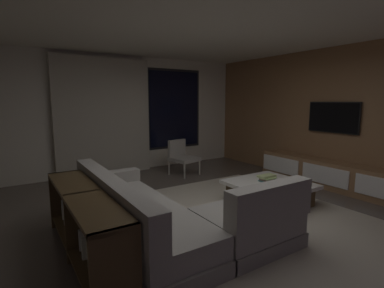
{
  "coord_description": "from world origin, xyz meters",
  "views": [
    {
      "loc": [
        -2.43,
        -3.0,
        1.68
      ],
      "look_at": [
        0.3,
        1.21,
        0.92
      ],
      "focal_mm": 27.23,
      "sensor_mm": 36.0,
      "label": 1
    }
  ],
  "objects_px": {
    "media_console": "(333,176)",
    "mounted_tv": "(333,117)",
    "accent_chair_near_window": "(182,155)",
    "console_table_behind_couch": "(84,222)",
    "coffee_table": "(269,193)",
    "book_stack_on_coffee_table": "(267,178)",
    "sectional_couch": "(167,218)"
  },
  "relations": [
    {
      "from": "coffee_table",
      "to": "console_table_behind_couch",
      "type": "height_order",
      "value": "console_table_behind_couch"
    },
    {
      "from": "mounted_tv",
      "to": "coffee_table",
      "type": "bearing_deg",
      "value": -176.6
    },
    {
      "from": "book_stack_on_coffee_table",
      "to": "accent_chair_near_window",
      "type": "xyz_separation_m",
      "value": [
        -0.21,
        2.38,
        0.02
      ]
    },
    {
      "from": "accent_chair_near_window",
      "to": "console_table_behind_couch",
      "type": "xyz_separation_m",
      "value": [
        -2.72,
        -2.53,
        -0.02
      ]
    },
    {
      "from": "book_stack_on_coffee_table",
      "to": "media_console",
      "type": "bearing_deg",
      "value": -5.39
    },
    {
      "from": "book_stack_on_coffee_table",
      "to": "console_table_behind_couch",
      "type": "height_order",
      "value": "console_table_behind_couch"
    },
    {
      "from": "accent_chair_near_window",
      "to": "console_table_behind_couch",
      "type": "bearing_deg",
      "value": -136.99
    },
    {
      "from": "accent_chair_near_window",
      "to": "mounted_tv",
      "type": "bearing_deg",
      "value": -48.9
    },
    {
      "from": "sectional_couch",
      "to": "console_table_behind_couch",
      "type": "xyz_separation_m",
      "value": [
        -0.91,
        0.13,
        0.13
      ]
    },
    {
      "from": "media_console",
      "to": "mounted_tv",
      "type": "xyz_separation_m",
      "value": [
        0.18,
        0.2,
        1.1
      ]
    },
    {
      "from": "sectional_couch",
      "to": "media_console",
      "type": "relative_size",
      "value": 0.81
    },
    {
      "from": "sectional_couch",
      "to": "book_stack_on_coffee_table",
      "type": "bearing_deg",
      "value": 8.17
    },
    {
      "from": "book_stack_on_coffee_table",
      "to": "console_table_behind_couch",
      "type": "bearing_deg",
      "value": -176.97
    },
    {
      "from": "sectional_couch",
      "to": "mounted_tv",
      "type": "height_order",
      "value": "mounted_tv"
    },
    {
      "from": "book_stack_on_coffee_table",
      "to": "mounted_tv",
      "type": "relative_size",
      "value": 0.29
    },
    {
      "from": "sectional_couch",
      "to": "coffee_table",
      "type": "xyz_separation_m",
      "value": [
        2.0,
        0.22,
        -0.1
      ]
    },
    {
      "from": "coffee_table",
      "to": "mounted_tv",
      "type": "xyz_separation_m",
      "value": [
        1.84,
        0.11,
        1.16
      ]
    },
    {
      "from": "coffee_table",
      "to": "media_console",
      "type": "height_order",
      "value": "media_console"
    },
    {
      "from": "sectional_couch",
      "to": "accent_chair_near_window",
      "type": "relative_size",
      "value": 3.21
    },
    {
      "from": "sectional_couch",
      "to": "mounted_tv",
      "type": "bearing_deg",
      "value": 4.93
    },
    {
      "from": "accent_chair_near_window",
      "to": "media_console",
      "type": "relative_size",
      "value": 0.25
    },
    {
      "from": "accent_chair_near_window",
      "to": "mounted_tv",
      "type": "relative_size",
      "value": 0.76
    },
    {
      "from": "coffee_table",
      "to": "book_stack_on_coffee_table",
      "type": "distance_m",
      "value": 0.24
    },
    {
      "from": "accent_chair_near_window",
      "to": "media_console",
      "type": "distance_m",
      "value": 3.15
    },
    {
      "from": "coffee_table",
      "to": "media_console",
      "type": "bearing_deg",
      "value": -3.06
    },
    {
      "from": "coffee_table",
      "to": "accent_chair_near_window",
      "type": "xyz_separation_m",
      "value": [
        -0.2,
        2.45,
        0.25
      ]
    },
    {
      "from": "sectional_couch",
      "to": "book_stack_on_coffee_table",
      "type": "relative_size",
      "value": 8.33
    },
    {
      "from": "mounted_tv",
      "to": "sectional_couch",
      "type": "bearing_deg",
      "value": -175.07
    },
    {
      "from": "sectional_couch",
      "to": "mounted_tv",
      "type": "xyz_separation_m",
      "value": [
        3.84,
        0.33,
        1.06
      ]
    },
    {
      "from": "coffee_table",
      "to": "book_stack_on_coffee_table",
      "type": "xyz_separation_m",
      "value": [
        0.01,
        0.07,
        0.23
      ]
    },
    {
      "from": "coffee_table",
      "to": "console_table_behind_couch",
      "type": "relative_size",
      "value": 0.55
    },
    {
      "from": "media_console",
      "to": "console_table_behind_couch",
      "type": "xyz_separation_m",
      "value": [
        -4.57,
        0.0,
        0.16
      ]
    }
  ]
}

